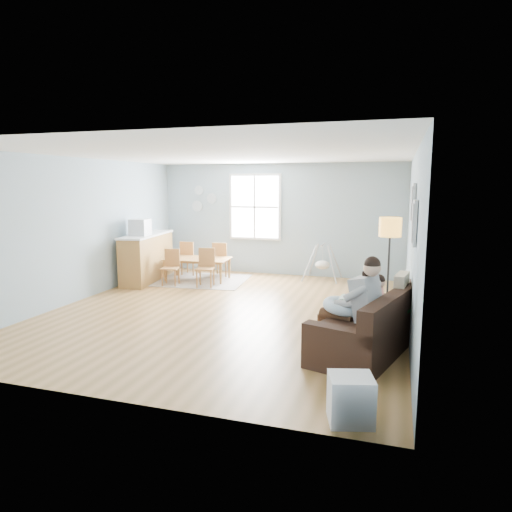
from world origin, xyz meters
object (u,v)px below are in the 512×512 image
(monitor, at_px, (140,227))
(counter, at_px, (147,257))
(chair_sw, at_px, (171,265))
(sofa, at_px, (371,330))
(father, at_px, (355,303))
(baby_swing, at_px, (322,264))
(dining_table, at_px, (197,269))
(storage_cube, at_px, (350,399))
(toddler, at_px, (372,297))
(chair_ne, at_px, (221,258))
(floor_lamp, at_px, (390,236))
(chair_nw, at_px, (189,256))
(chair_se, at_px, (206,265))

(monitor, bearing_deg, counter, 99.76)
(chair_sw, bearing_deg, counter, 161.11)
(sofa, relative_size, monitor, 5.43)
(father, bearing_deg, baby_swing, 103.98)
(dining_table, xyz_separation_m, monitor, (-1.04, -0.70, 1.01))
(storage_cube, bearing_deg, toddler, 88.34)
(chair_ne, relative_size, counter, 0.42)
(chair_ne, bearing_deg, dining_table, -120.64)
(floor_lamp, distance_m, chair_nw, 5.47)
(storage_cube, bearing_deg, monitor, 137.13)
(sofa, height_order, chair_sw, sofa)
(chair_nw, relative_size, baby_swing, 0.98)
(father, height_order, chair_ne, father)
(baby_swing, bearing_deg, floor_lamp, -63.02)
(toddler, relative_size, dining_table, 0.53)
(chair_sw, xyz_separation_m, counter, (-0.75, 0.26, 0.11))
(baby_swing, bearing_deg, toddler, -72.15)
(floor_lamp, relative_size, counter, 0.85)
(toddler, bearing_deg, counter, 150.69)
(chair_sw, bearing_deg, chair_se, 5.79)
(sofa, xyz_separation_m, chair_nw, (-4.57, 3.97, 0.17))
(chair_ne, bearing_deg, chair_nw, -174.58)
(chair_sw, xyz_separation_m, chair_nw, (-0.11, 1.10, 0.03))
(chair_nw, height_order, chair_ne, chair_nw)
(father, height_order, monitor, monitor)
(chair_nw, bearing_deg, counter, -127.17)
(storage_cube, xyz_separation_m, chair_nw, (-4.49, 5.91, 0.24))
(father, bearing_deg, counter, 146.03)
(floor_lamp, relative_size, baby_swing, 1.99)
(dining_table, height_order, chair_ne, chair_ne)
(dining_table, bearing_deg, monitor, -150.38)
(father, height_order, floor_lamp, floor_lamp)
(monitor, bearing_deg, chair_ne, 42.89)
(father, distance_m, chair_ne, 5.57)
(chair_sw, bearing_deg, sofa, -32.77)
(baby_swing, bearing_deg, chair_sw, -154.32)
(storage_cube, bearing_deg, chair_se, 126.23)
(counter, xyz_separation_m, monitor, (0.06, -0.36, 0.72))
(floor_lamp, relative_size, chair_sw, 2.14)
(floor_lamp, height_order, chair_se, floor_lamp)
(floor_lamp, xyz_separation_m, chair_nw, (-4.73, 2.58, -0.94))
(counter, bearing_deg, baby_swing, 17.80)
(toddler, height_order, counter, counter)
(toddler, xyz_separation_m, chair_ne, (-3.74, 3.84, -0.23))
(chair_sw, bearing_deg, baby_swing, 25.68)
(chair_ne, distance_m, counter, 1.72)
(chair_ne, bearing_deg, monitor, -137.11)
(chair_se, distance_m, counter, 1.56)
(father, bearing_deg, chair_nw, 135.96)
(chair_se, height_order, monitor, monitor)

